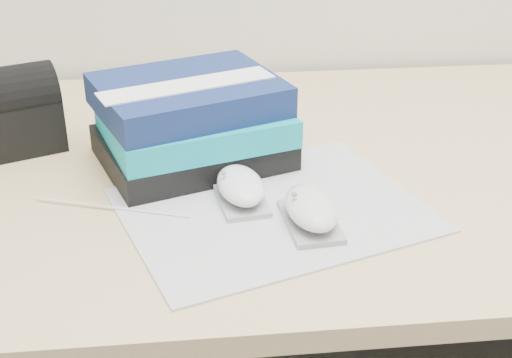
{
  "coord_description": "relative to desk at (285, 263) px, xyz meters",
  "views": [
    {
      "loc": [
        -0.16,
        0.61,
        1.21
      ],
      "look_at": [
        -0.07,
        1.45,
        0.77
      ],
      "focal_mm": 50.0,
      "sensor_mm": 36.0,
      "label": 1
    }
  ],
  "objects": [
    {
      "name": "usb_cable",
      "position": [
        -0.27,
        -0.19,
        0.24
      ],
      "size": [
        0.21,
        0.08,
        0.0
      ],
      "primitive_type": "cylinder",
      "rotation": [
        0.0,
        1.57,
        -0.34
      ],
      "color": "white",
      "rests_on": "mousepad"
    },
    {
      "name": "mousepad",
      "position": [
        -0.05,
        -0.21,
        0.24
      ],
      "size": [
        0.46,
        0.41,
        0.0
      ],
      "primitive_type": "cube",
      "rotation": [
        0.0,
        0.0,
        0.32
      ],
      "color": "#9D9CA5",
      "rests_on": "desk"
    },
    {
      "name": "pouch",
      "position": [
        -0.43,
        0.02,
        0.3
      ],
      "size": [
        0.17,
        0.14,
        0.13
      ],
      "color": "black",
      "rests_on": "desk"
    },
    {
      "name": "mouse_rear",
      "position": [
        -0.09,
        -0.19,
        0.26
      ],
      "size": [
        0.08,
        0.12,
        0.05
      ],
      "color": "#9D9DA0",
      "rests_on": "mousepad"
    },
    {
      "name": "mouse_front",
      "position": [
        -0.01,
        -0.26,
        0.26
      ],
      "size": [
        0.07,
        0.12,
        0.05
      ],
      "color": "gray",
      "rests_on": "mousepad"
    },
    {
      "name": "book_stack",
      "position": [
        -0.15,
        -0.05,
        0.3
      ],
      "size": [
        0.31,
        0.28,
        0.13
      ],
      "color": "black",
      "rests_on": "desk"
    },
    {
      "name": "desk",
      "position": [
        0.0,
        0.0,
        0.0
      ],
      "size": [
        1.6,
        0.8,
        0.73
      ],
      "color": "tan",
      "rests_on": "ground"
    }
  ]
}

